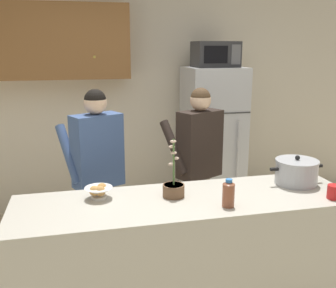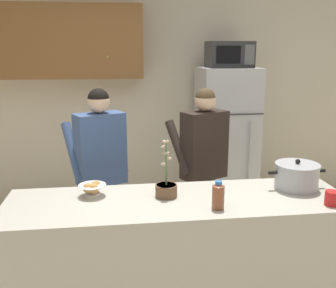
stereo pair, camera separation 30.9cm
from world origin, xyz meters
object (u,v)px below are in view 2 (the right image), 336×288
at_px(microwave, 229,54).
at_px(person_by_sink, 203,155).
at_px(cooking_pot, 297,176).
at_px(bottle_near_edge, 218,195).
at_px(bread_bowl, 92,189).
at_px(potted_orchid, 166,187).
at_px(person_near_pot, 101,159).
at_px(refrigerator, 226,142).
at_px(coffee_mug, 332,198).

distance_m(microwave, person_by_sink, 1.38).
bearing_deg(cooking_pot, person_by_sink, 124.02).
xyz_separation_m(cooking_pot, bottle_near_edge, (-0.66, -0.29, -0.00)).
bearing_deg(bread_bowl, potted_orchid, -8.17).
distance_m(microwave, person_near_pot, 1.92).
xyz_separation_m(person_near_pot, potted_orchid, (0.47, -0.75, -0.00)).
relative_size(cooking_pot, bottle_near_edge, 2.31).
relative_size(bottle_near_edge, potted_orchid, 0.46).
xyz_separation_m(refrigerator, cooking_pot, (0.04, -1.75, 0.16)).
distance_m(refrigerator, cooking_pot, 1.75).
bearing_deg(bottle_near_edge, refrigerator, 73.05).
height_order(cooking_pot, coffee_mug, cooking_pot).
bearing_deg(person_by_sink, cooking_pot, -55.98).
relative_size(person_by_sink, bottle_near_edge, 8.52).
xyz_separation_m(microwave, potted_orchid, (-0.92, -1.76, -0.86)).
height_order(refrigerator, microwave, microwave).
xyz_separation_m(person_near_pot, bread_bowl, (-0.03, -0.67, -0.02)).
height_order(microwave, person_by_sink, microwave).
bearing_deg(refrigerator, microwave, -89.93).
bearing_deg(bottle_near_edge, microwave, 72.87).
height_order(cooking_pot, potted_orchid, potted_orchid).
distance_m(person_near_pot, person_by_sink, 0.91).
height_order(bread_bowl, potted_orchid, potted_orchid).
distance_m(refrigerator, bread_bowl, 2.23).
distance_m(coffee_mug, bread_bowl, 1.59).
bearing_deg(person_by_sink, potted_orchid, -118.50).
bearing_deg(potted_orchid, microwave, 62.44).
bearing_deg(potted_orchid, cooking_pot, 2.29).
distance_m(microwave, coffee_mug, 2.24).
distance_m(person_by_sink, cooking_pot, 0.93).
xyz_separation_m(person_by_sink, bottle_near_edge, (-0.14, -1.06, 0.03)).
bearing_deg(microwave, potted_orchid, -117.56).
relative_size(bread_bowl, potted_orchid, 0.47).
xyz_separation_m(cooking_pot, coffee_mug, (0.09, -0.33, -0.05)).
height_order(person_near_pot, coffee_mug, person_near_pot).
bearing_deg(potted_orchid, refrigerator, 62.73).
relative_size(person_near_pot, bottle_near_edge, 8.60).
relative_size(microwave, person_by_sink, 0.30).
height_order(refrigerator, cooking_pot, refrigerator).
bearing_deg(refrigerator, bottle_near_edge, -106.95).
bearing_deg(microwave, cooking_pot, -88.78).
height_order(microwave, coffee_mug, microwave).
distance_m(person_near_pot, potted_orchid, 0.88).
bearing_deg(refrigerator, person_by_sink, -116.24).
xyz_separation_m(refrigerator, person_by_sink, (-0.48, -0.98, 0.13)).
xyz_separation_m(refrigerator, potted_orchid, (-0.92, -1.78, 0.13)).
relative_size(person_by_sink, bread_bowl, 8.31).
distance_m(refrigerator, bottle_near_edge, 2.14).
bearing_deg(bread_bowl, microwave, 49.92).
relative_size(person_near_pot, coffee_mug, 12.17).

